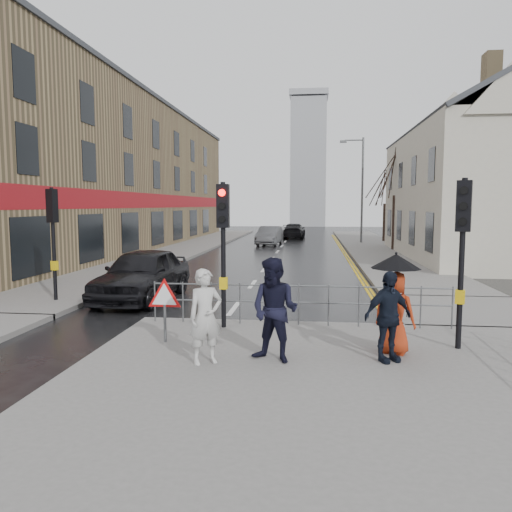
% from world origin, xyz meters
% --- Properties ---
extents(ground, '(120.00, 120.00, 0.00)m').
position_xyz_m(ground, '(0.00, 0.00, 0.00)').
color(ground, black).
rests_on(ground, ground).
extents(near_pavement, '(10.00, 9.00, 0.14)m').
position_xyz_m(near_pavement, '(3.00, -3.50, 0.07)').
color(near_pavement, '#605E5B').
rests_on(near_pavement, ground).
extents(left_pavement, '(4.00, 44.00, 0.14)m').
position_xyz_m(left_pavement, '(-6.50, 23.00, 0.07)').
color(left_pavement, '#605E5B').
rests_on(left_pavement, ground).
extents(right_pavement, '(4.00, 40.00, 0.14)m').
position_xyz_m(right_pavement, '(6.50, 25.00, 0.07)').
color(right_pavement, '#605E5B').
rests_on(right_pavement, ground).
extents(pavement_bridge_right, '(4.00, 4.20, 0.14)m').
position_xyz_m(pavement_bridge_right, '(6.50, 3.00, 0.07)').
color(pavement_bridge_right, '#605E5B').
rests_on(pavement_bridge_right, ground).
extents(building_left_terrace, '(8.00, 42.00, 10.00)m').
position_xyz_m(building_left_terrace, '(-12.00, 22.00, 5.00)').
color(building_left_terrace, '#8B7650').
rests_on(building_left_terrace, ground).
extents(building_right_cream, '(9.00, 16.40, 10.10)m').
position_xyz_m(building_right_cream, '(12.00, 18.00, 4.78)').
color(building_right_cream, '#B5AF9E').
rests_on(building_right_cream, ground).
extents(church_tower, '(5.00, 5.00, 18.00)m').
position_xyz_m(church_tower, '(1.50, 62.00, 9.00)').
color(church_tower, '#94979C').
rests_on(church_tower, ground).
extents(traffic_signal_near_left, '(0.28, 0.27, 3.40)m').
position_xyz_m(traffic_signal_near_left, '(0.20, 0.20, 2.46)').
color(traffic_signal_near_left, black).
rests_on(traffic_signal_near_left, near_pavement).
extents(traffic_signal_near_right, '(0.34, 0.33, 3.40)m').
position_xyz_m(traffic_signal_near_right, '(5.20, -1.00, 2.46)').
color(traffic_signal_near_right, black).
rests_on(traffic_signal_near_right, near_pavement).
extents(traffic_signal_far_left, '(0.34, 0.33, 3.40)m').
position_xyz_m(traffic_signal_far_left, '(-5.50, 3.00, 2.46)').
color(traffic_signal_far_left, black).
rests_on(traffic_signal_far_left, left_pavement).
extents(guard_railing_front, '(7.14, 0.04, 1.00)m').
position_xyz_m(guard_railing_front, '(1.95, 0.60, 0.86)').
color(guard_railing_front, '#595B5E').
rests_on(guard_railing_front, near_pavement).
extents(warning_sign, '(0.80, 0.07, 1.35)m').
position_xyz_m(warning_sign, '(-0.80, -1.21, 1.04)').
color(warning_sign, '#595B5E').
rests_on(warning_sign, near_pavement).
extents(street_lamp, '(1.83, 0.25, 8.00)m').
position_xyz_m(street_lamp, '(5.82, 28.00, 4.71)').
color(street_lamp, '#595B5E').
rests_on(street_lamp, right_pavement).
extents(tree_near, '(2.40, 2.40, 6.58)m').
position_xyz_m(tree_near, '(7.50, 22.00, 5.14)').
color(tree_near, '#2D1F19').
rests_on(tree_near, right_pavement).
extents(tree_far, '(2.40, 2.40, 5.64)m').
position_xyz_m(tree_far, '(8.00, 30.00, 4.42)').
color(tree_far, '#2D1F19').
rests_on(tree_far, right_pavement).
extents(pedestrian_a, '(0.76, 0.69, 1.73)m').
position_xyz_m(pedestrian_a, '(0.36, -2.51, 1.01)').
color(pedestrian_a, '#B9B8B4').
rests_on(pedestrian_a, near_pavement).
extents(pedestrian_b, '(1.14, 1.03, 1.92)m').
position_xyz_m(pedestrian_b, '(1.59, -2.25, 1.10)').
color(pedestrian_b, black).
rests_on(pedestrian_b, near_pavement).
extents(pedestrian_with_umbrella, '(0.96, 0.96, 1.94)m').
position_xyz_m(pedestrian_with_umbrella, '(3.85, -1.50, 1.23)').
color(pedestrian_with_umbrella, '#A32E13').
rests_on(pedestrian_with_umbrella, near_pavement).
extents(pedestrian_d, '(1.06, 0.83, 1.68)m').
position_xyz_m(pedestrian_d, '(3.65, -2.01, 0.98)').
color(pedestrian_d, black).
rests_on(pedestrian_d, near_pavement).
extents(car_parked, '(2.22, 4.95, 1.65)m').
position_xyz_m(car_parked, '(-3.11, 4.00, 0.82)').
color(car_parked, black).
rests_on(car_parked, ground).
extents(car_mid, '(1.87, 4.42, 1.42)m').
position_xyz_m(car_mid, '(-1.00, 26.52, 0.71)').
color(car_mid, '#46474B').
rests_on(car_mid, ground).
extents(car_far, '(2.05, 4.74, 1.36)m').
position_xyz_m(car_far, '(0.55, 34.41, 0.68)').
color(car_far, black).
rests_on(car_far, ground).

